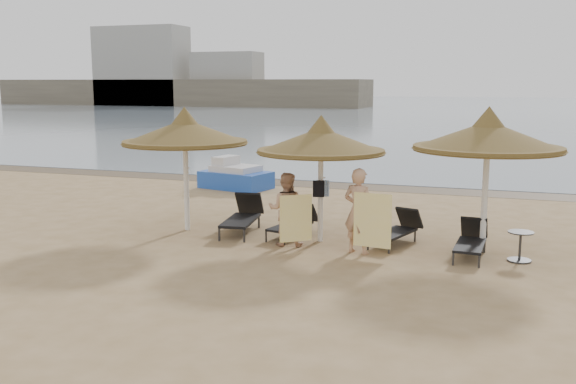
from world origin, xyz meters
name	(u,v)px	position (x,y,z in m)	size (l,w,h in m)	color
ground	(291,256)	(0.00, 0.00, 0.00)	(160.00, 160.00, 0.00)	tan
sea	(476,109)	(0.00, 80.00, 0.01)	(200.00, 140.00, 0.03)	gray
wet_sand_strip	(377,187)	(0.00, 9.40, 0.00)	(200.00, 1.60, 0.01)	brown
far_shore	(298,87)	(-25.10, 77.82, 2.91)	(150.00, 54.80, 12.00)	#6F6551
palapa_left	(185,132)	(-3.20, 1.45, 2.42)	(3.06, 3.06, 3.04)	white
palapa_center	(321,141)	(0.23, 1.42, 2.31)	(2.92, 2.92, 2.90)	white
palapa_right	(488,137)	(3.80, 1.67, 2.49)	(3.15, 3.15, 3.13)	white
lounger_far_left	(243,215)	(-1.83, 1.75, 0.40)	(0.93, 2.04, 0.88)	#313132
lounger_near_left	(295,222)	(-0.49, 1.74, 0.33)	(0.88, 1.70, 0.73)	#313132
lounger_near_right	(398,229)	(1.96, 1.78, 0.34)	(1.04, 1.78, 0.76)	#313132
lounger_far_right	(471,240)	(3.59, 1.25, 0.34)	(0.63, 1.69, 0.75)	#313132
side_table	(520,247)	(4.56, 1.12, 0.29)	(0.51, 0.51, 0.62)	#313132
person_left	(286,203)	(-0.39, 0.80, 0.96)	(0.88, 0.57, 1.91)	tan
person_right	(359,204)	(1.29, 0.67, 1.07)	(0.98, 0.64, 2.14)	tan
towel_left	(296,218)	(-0.04, 0.45, 0.71)	(0.60, 0.46, 1.03)	yellow
towel_right	(372,220)	(1.64, 0.42, 0.79)	(0.81, 0.12, 1.14)	yellow
bag_patterned	(323,188)	(0.23, 1.60, 1.21)	(0.29, 0.11, 0.37)	silver
bag_dark	(319,189)	(0.23, 1.26, 1.25)	(0.27, 0.15, 0.37)	black
pedal_boat	(235,177)	(-4.62, 7.67, 0.40)	(2.59, 1.89, 1.09)	blue
buoy_left	(340,143)	(-4.92, 23.42, 0.16)	(0.32, 0.32, 0.32)	#DBB107
buoy_mid	(482,137)	(2.66, 30.55, 0.16)	(0.32, 0.32, 0.32)	#DBB107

